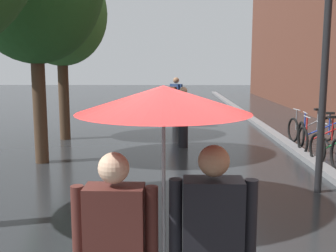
% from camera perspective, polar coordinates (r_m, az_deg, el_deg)
% --- Properties ---
extents(kerb_strip, '(0.30, 36.00, 0.12)m').
position_cam_1_polar(kerb_strip, '(13.57, 14.01, -0.64)').
color(kerb_strip, slate).
rests_on(kerb_strip, ground).
extents(street_tree_2, '(2.64, 2.64, 5.11)m').
position_cam_1_polar(street_tree_2, '(12.29, -14.91, 14.97)').
color(street_tree_2, '#473323').
rests_on(street_tree_2, ground).
extents(parked_bicycle_5, '(1.09, 0.72, 0.96)m').
position_cam_1_polar(parked_bicycle_5, '(10.65, 21.09, -1.76)').
color(parked_bicycle_5, black).
rests_on(parked_bicycle_5, ground).
extents(parked_bicycle_6, '(1.15, 0.81, 0.96)m').
position_cam_1_polar(parked_bicycle_6, '(11.48, 20.77, -1.02)').
color(parked_bicycle_6, black).
rests_on(parked_bicycle_6, ground).
extents(parked_bicycle_7, '(1.16, 0.83, 0.96)m').
position_cam_1_polar(parked_bicycle_7, '(12.27, 19.44, -0.36)').
color(parked_bicycle_7, black).
rests_on(parked_bicycle_7, ground).
extents(couple_under_umbrella, '(1.25, 1.15, 2.07)m').
position_cam_1_polar(couple_under_umbrella, '(2.73, -0.56, -8.64)').
color(couple_under_umbrella, '#2D2D33').
rests_on(couple_under_umbrella, ground).
extents(street_lamp_post, '(0.24, 0.24, 4.08)m').
position_cam_1_polar(street_lamp_post, '(7.28, 21.34, 9.64)').
color(street_lamp_post, black).
rests_on(street_lamp_post, ground).
extents(pedestrian_walking_midground, '(0.46, 0.46, 1.75)m').
position_cam_1_polar(pedestrian_walking_midground, '(14.17, 1.11, 3.55)').
color(pedestrian_walking_midground, '#2D2D33').
rests_on(pedestrian_walking_midground, ground).
extents(pedestrian_walking_far, '(0.38, 0.53, 1.62)m').
position_cam_1_polar(pedestrian_walking_far, '(10.74, 2.15, 1.32)').
color(pedestrian_walking_far, black).
rests_on(pedestrian_walking_far, ground).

